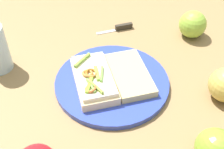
{
  "coord_description": "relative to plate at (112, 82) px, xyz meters",
  "views": [
    {
      "loc": [
        0.04,
        0.53,
        0.53
      ],
      "look_at": [
        0.0,
        0.0,
        0.03
      ],
      "focal_mm": 47.55,
      "sensor_mm": 36.0,
      "label": 1
    }
  ],
  "objects": [
    {
      "name": "apple_3",
      "position": [
        -0.25,
        -0.19,
        0.03
      ],
      "size": [
        0.09,
        0.09,
        0.08
      ],
      "primitive_type": "sphere",
      "rotation": [
        0.0,
        0.0,
        2.96
      ],
      "color": "#91B93B",
      "rests_on": "ground_plane"
    },
    {
      "name": "knife",
      "position": [
        -0.05,
        -0.24,
        0.0
      ],
      "size": [
        0.11,
        0.04,
        0.02
      ],
      "rotation": [
        0.0,
        0.0,
        0.23
      ],
      "color": "silver",
      "rests_on": "ground_plane"
    },
    {
      "name": "bread_slice_side",
      "position": [
        -0.04,
        -0.01,
        0.02
      ],
      "size": [
        0.12,
        0.18,
        0.02
      ],
      "primitive_type": "cube",
      "rotation": [
        0.0,
        0.0,
        4.9
      ],
      "color": "tan",
      "rests_on": "plate"
    },
    {
      "name": "plate",
      "position": [
        0.0,
        0.0,
        0.0
      ],
      "size": [
        0.28,
        0.28,
        0.01
      ],
      "primitive_type": "cylinder",
      "color": "#3044B3",
      "rests_on": "ground_plane"
    },
    {
      "name": "apple_0",
      "position": [
        -0.18,
        0.23,
        0.03
      ],
      "size": [
        0.08,
        0.08,
        0.08
      ],
      "primitive_type": "sphere",
      "rotation": [
        0.0,
        0.0,
        6.25
      ],
      "color": "#82AC30",
      "rests_on": "ground_plane"
    },
    {
      "name": "sandwich",
      "position": [
        0.05,
        0.01,
        0.02
      ],
      "size": [
        0.12,
        0.18,
        0.04
      ],
      "rotation": [
        0.0,
        0.0,
        4.89
      ],
      "color": "beige",
      "rests_on": "plate"
    },
    {
      "name": "ground_plane",
      "position": [
        0.0,
        0.0,
        -0.01
      ],
      "size": [
        2.0,
        2.0,
        0.0
      ],
      "primitive_type": "plane",
      "color": "olive",
      "rests_on": "ground"
    }
  ]
}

